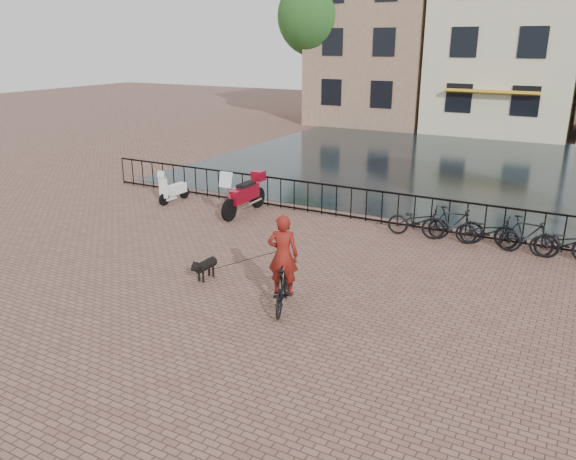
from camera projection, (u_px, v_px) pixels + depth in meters
The scene contains 15 objects.
ground at pixel (212, 334), 10.64m from camera, with size 100.00×100.00×0.00m, color brown.
canal_water at pixel (441, 165), 25.02m from camera, with size 20.00×20.00×0.00m, color black.
railing at pixel (366, 206), 17.13m from camera, with size 20.00×0.05×1.02m.
canal_house_left at pixel (384, 23), 36.93m from camera, with size 7.50×9.00×12.80m.
canal_house_mid at pixel (512, 30), 33.46m from camera, with size 8.00×9.50×11.80m.
tree_far_left at pixel (317, 17), 35.92m from camera, with size 5.04×5.04×9.27m.
cyclist at pixel (283, 268), 11.40m from camera, with size 1.05×1.80×2.37m.
dog at pixel (206, 268), 13.01m from camera, with size 0.29×0.84×0.56m.
motorcycle at pixel (244, 190), 17.79m from camera, with size 0.55×2.24×1.60m.
scooter at pixel (174, 184), 19.19m from camera, with size 0.42×1.33×1.23m.
parked_bike_0 at pixel (418, 221), 15.83m from camera, with size 0.60×1.72×0.90m, color black.
parked_bike_1 at pixel (453, 224), 15.38m from camera, with size 0.47×1.66×1.00m, color black.
parked_bike_2 at pixel (488, 231), 14.97m from camera, with size 0.60×1.72×0.90m, color black.
parked_bike_3 at pixel (527, 235), 14.52m from camera, with size 0.47×1.66×1.00m, color black.
parked_bike_4 at pixel (567, 243), 14.11m from camera, with size 0.60×1.72×0.90m, color black.
Camera 1 is at (5.78, -7.60, 5.29)m, focal length 35.00 mm.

